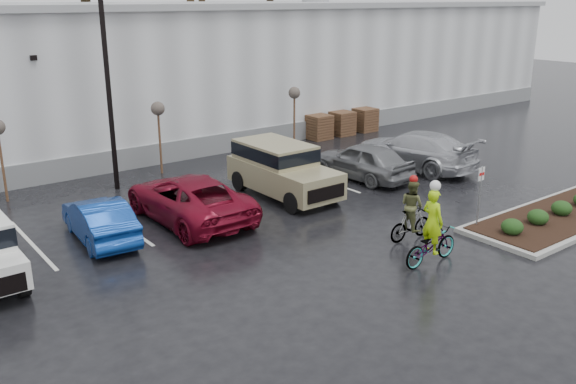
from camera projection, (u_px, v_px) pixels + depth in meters
ground at (404, 259)px, 18.22m from camera, size 120.00×120.00×0.00m
warehouse at (109, 70)px, 33.73m from camera, size 60.50×15.50×7.20m
wooded_ridge at (5, 53)px, 51.32m from camera, size 80.00×25.00×6.00m
lamppost at (105, 47)px, 23.24m from camera, size 0.50×1.00×9.22m
sapling_mid at (158, 112)px, 26.35m from camera, size 0.60×0.60×3.20m
sapling_east at (294, 96)px, 30.70m from camera, size 0.60×0.60×3.20m
pallet_stack_a at (319, 127)px, 33.53m from camera, size 1.20×1.20×1.35m
pallet_stack_b at (342, 123)px, 34.51m from camera, size 1.20×1.20×1.35m
pallet_stack_c at (364, 120)px, 35.55m from camera, size 1.20×1.20×1.35m
curb_island at (560, 217)px, 21.50m from camera, size 8.00×3.00×0.15m
mulch_bed at (561, 215)px, 21.47m from camera, size 7.60×2.60×0.04m
shrub_a at (512, 227)px, 19.66m from camera, size 0.70×0.70×0.52m
shrub_b at (538, 217)px, 20.53m from camera, size 0.70×0.70×0.52m
shrub_c at (562, 208)px, 21.40m from camera, size 0.70×0.70×0.52m
fire_lane_sign at (480, 190)px, 20.15m from camera, size 0.30×0.05×2.20m
car_blue at (100, 220)px, 19.51m from camera, size 1.78×4.27×1.37m
car_red at (189, 198)px, 21.24m from camera, size 2.68×5.79×1.61m
suv_tan at (284, 171)px, 23.73m from camera, size 2.20×5.10×2.06m
car_grey at (362, 160)px, 26.12m from camera, size 2.23×4.84×1.61m
car_far_silver at (414, 150)px, 27.72m from camera, size 3.06×6.15×1.72m
cyclist_hivis at (431, 238)px, 17.74m from camera, size 2.10×0.74×2.54m
cyclist_olive at (411, 216)px, 19.48m from camera, size 1.69×0.82×2.17m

